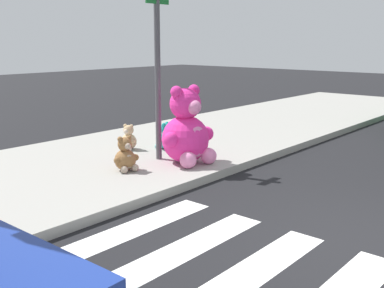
% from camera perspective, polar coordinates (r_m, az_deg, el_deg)
% --- Properties ---
extents(ground_plane, '(60.00, 60.00, 0.00)m').
position_cam_1_polar(ground_plane, '(5.90, 20.66, -11.96)').
color(ground_plane, black).
extents(sidewalk, '(28.00, 4.40, 0.15)m').
position_cam_1_polar(sidewalk, '(8.92, -12.27, -2.62)').
color(sidewalk, '#9E9B93').
rests_on(sidewalk, ground_plane).
extents(sign_pole, '(0.56, 0.11, 3.20)m').
position_cam_1_polar(sign_pole, '(8.68, -4.23, 9.10)').
color(sign_pole, '#4C4C51').
rests_on(sign_pole, sidewalk).
extents(plush_pink_large, '(1.10, 1.00, 1.44)m').
position_cam_1_polar(plush_pink_large, '(8.52, -0.63, 1.45)').
color(plush_pink_large, '#F22D93').
rests_on(plush_pink_large, sidewalk).
extents(plush_teal, '(0.42, 0.40, 0.56)m').
position_cam_1_polar(plush_teal, '(9.73, -3.35, 0.73)').
color(plush_teal, teal).
rests_on(plush_teal, sidewalk).
extents(plush_tan, '(0.38, 0.40, 0.53)m').
position_cam_1_polar(plush_tan, '(9.72, -7.83, 0.56)').
color(plush_tan, tan).
rests_on(plush_tan, sidewalk).
extents(plush_brown, '(0.47, 0.43, 0.62)m').
position_cam_1_polar(plush_brown, '(8.14, -8.15, -1.58)').
color(plush_brown, olive).
rests_on(plush_brown, sidewalk).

